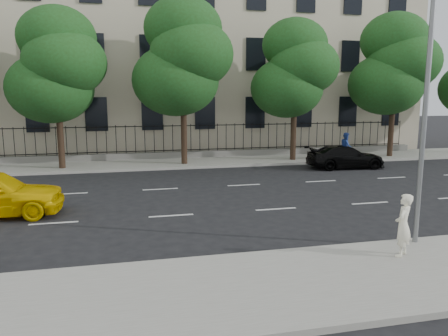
% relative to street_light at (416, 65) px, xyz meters
% --- Properties ---
extents(ground, '(120.00, 120.00, 0.00)m').
position_rel_street_light_xyz_m(ground, '(-2.50, 1.77, -5.15)').
color(ground, black).
rests_on(ground, ground).
extents(near_sidewalk, '(60.00, 4.00, 0.15)m').
position_rel_street_light_xyz_m(near_sidewalk, '(-2.50, -2.23, -5.07)').
color(near_sidewalk, gray).
rests_on(near_sidewalk, ground).
extents(far_sidewalk, '(60.00, 4.00, 0.15)m').
position_rel_street_light_xyz_m(far_sidewalk, '(-2.50, 15.77, -5.07)').
color(far_sidewalk, gray).
rests_on(far_sidewalk, ground).
extents(lane_markings, '(49.60, 4.62, 0.01)m').
position_rel_street_light_xyz_m(lane_markings, '(-2.50, 6.52, -5.14)').
color(lane_markings, silver).
rests_on(lane_markings, ground).
extents(masonry_building, '(34.60, 12.11, 18.50)m').
position_rel_street_light_xyz_m(masonry_building, '(-2.50, 24.72, 3.87)').
color(masonry_building, beige).
rests_on(masonry_building, ground).
extents(iron_fence, '(30.00, 0.50, 2.20)m').
position_rel_street_light_xyz_m(iron_fence, '(-2.50, 17.47, -4.50)').
color(iron_fence, slate).
rests_on(iron_fence, far_sidewalk).
extents(street_light, '(0.25, 3.32, 8.05)m').
position_rel_street_light_xyz_m(street_light, '(0.00, 0.00, 0.00)').
color(street_light, slate).
rests_on(street_light, near_sidewalk).
extents(tree_b, '(5.53, 5.12, 8.97)m').
position_rel_street_light_xyz_m(tree_b, '(-11.46, 15.13, 0.69)').
color(tree_b, '#382619').
rests_on(tree_b, far_sidewalk).
extents(tree_c, '(5.89, 5.50, 9.80)m').
position_rel_street_light_xyz_m(tree_c, '(-4.46, 15.13, 1.26)').
color(tree_c, '#382619').
rests_on(tree_c, far_sidewalk).
extents(tree_d, '(5.34, 4.94, 8.84)m').
position_rel_street_light_xyz_m(tree_d, '(2.54, 15.13, 0.69)').
color(tree_d, '#382619').
rests_on(tree_d, far_sidewalk).
extents(tree_e, '(5.71, 5.31, 9.46)m').
position_rel_street_light_xyz_m(tree_e, '(9.54, 15.13, 1.05)').
color(tree_e, '#382619').
rests_on(tree_e, far_sidewalk).
extents(black_sedan, '(4.68, 2.16, 1.33)m').
position_rel_street_light_xyz_m(black_sedan, '(4.60, 12.03, -4.48)').
color(black_sedan, black).
rests_on(black_sedan, ground).
extents(woman_near, '(0.72, 0.69, 1.67)m').
position_rel_street_light_xyz_m(woman_near, '(-1.06, -1.40, -4.17)').
color(woman_near, white).
rests_on(woman_near, near_sidewalk).
extents(pedestrian_far, '(0.91, 1.02, 1.73)m').
position_rel_street_light_xyz_m(pedestrian_far, '(5.83, 14.25, -4.13)').
color(pedestrian_far, '#24429B').
rests_on(pedestrian_far, far_sidewalk).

